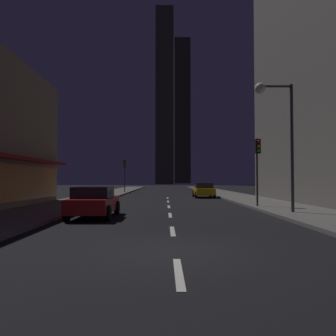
{
  "coord_description": "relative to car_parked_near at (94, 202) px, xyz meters",
  "views": [
    {
      "loc": [
        -0.26,
        -8.48,
        1.78
      ],
      "look_at": [
        0.0,
        19.83,
        2.76
      ],
      "focal_mm": 36.09,
      "sensor_mm": 36.0,
      "label": 1
    }
  ],
  "objects": [
    {
      "name": "ground_plane",
      "position": [
        3.6,
        24.57,
        -0.79
      ],
      "size": [
        78.0,
        136.0,
        0.1
      ],
      "primitive_type": "cube",
      "color": "black"
    },
    {
      "name": "sidewalk_right",
      "position": [
        10.6,
        24.57,
        -0.67
      ],
      "size": [
        4.0,
        76.0,
        0.15
      ],
      "primitive_type": "cube",
      "color": "#605E59",
      "rests_on": "ground"
    },
    {
      "name": "sidewalk_left",
      "position": [
        -3.4,
        24.57,
        -0.67
      ],
      "size": [
        4.0,
        76.0,
        0.15
      ],
      "primitive_type": "cube",
      "color": "#605E59",
      "rests_on": "ground"
    },
    {
      "name": "lane_marking_center",
      "position": [
        3.6,
        3.57,
        -0.73
      ],
      "size": [
        0.16,
        28.2,
        0.01
      ],
      "color": "silver",
      "rests_on": "ground"
    },
    {
      "name": "skyscraper_distant_tall",
      "position": [
        3.18,
        114.46,
        33.51
      ],
      "size": [
        6.92,
        7.46,
        68.51
      ],
      "primitive_type": "cube",
      "color": "#444133",
      "rests_on": "ground"
    },
    {
      "name": "skyscraper_distant_mid",
      "position": [
        11.73,
        146.69,
        34.26
      ],
      "size": [
        7.71,
        7.18,
        70.0
      ],
      "primitive_type": "cube",
      "color": "#363328",
      "rests_on": "ground"
    },
    {
      "name": "car_parked_near",
      "position": [
        0.0,
        0.0,
        0.0
      ],
      "size": [
        1.98,
        4.24,
        1.45
      ],
      "color": "#B21919",
      "rests_on": "ground"
    },
    {
      "name": "car_parked_far",
      "position": [
        7.2,
        17.68,
        0.0
      ],
      "size": [
        1.98,
        4.24,
        1.45
      ],
      "color": "gold",
      "rests_on": "ground"
    },
    {
      "name": "fire_hydrant_far_left",
      "position": [
        -2.3,
        9.41,
        -0.29
      ],
      "size": [
        0.42,
        0.3,
        0.65
      ],
      "color": "#B2B2B2",
      "rests_on": "sidewalk_left"
    },
    {
      "name": "traffic_light_near_right",
      "position": [
        9.1,
        4.95,
        2.45
      ],
      "size": [
        0.32,
        0.48,
        4.2
      ],
      "color": "#2D2D2D",
      "rests_on": "sidewalk_right"
    },
    {
      "name": "traffic_light_far_left",
      "position": [
        -1.9,
        27.97,
        2.45
      ],
      "size": [
        0.32,
        0.48,
        4.2
      ],
      "color": "#2D2D2D",
      "rests_on": "sidewalk_left"
    },
    {
      "name": "street_lamp_right",
      "position": [
        8.98,
        1.11,
        4.33
      ],
      "size": [
        1.96,
        0.56,
        6.58
      ],
      "color": "#38383D",
      "rests_on": "sidewalk_right"
    }
  ]
}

